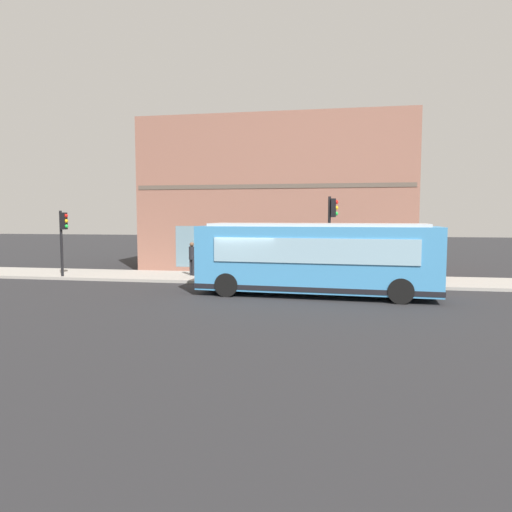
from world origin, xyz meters
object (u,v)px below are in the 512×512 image
traffic_light_near_corner (332,223)px  traffic_light_down_block (63,231)px  pedestrian_near_hydrant (341,261)px  pedestrian_near_building_entrance (192,256)px  fire_hydrant (403,274)px  city_bus_nearside (316,259)px  pedestrian_by_light_pole (306,257)px

traffic_light_near_corner → traffic_light_down_block: size_ratio=1.19×
pedestrian_near_hydrant → pedestrian_near_building_entrance: 7.96m
fire_hydrant → pedestrian_near_building_entrance: bearing=87.4°
city_bus_nearside → traffic_light_near_corner: size_ratio=2.44×
traffic_light_down_block → traffic_light_near_corner: bearing=-88.9°
city_bus_nearside → pedestrian_near_building_entrance: city_bus_nearside is taller
traffic_light_down_block → pedestrian_near_hydrant: size_ratio=2.15×
city_bus_nearside → fire_hydrant: size_ratio=13.75×
traffic_light_down_block → pedestrian_near_hydrant: (1.59, -14.60, -1.51)m
traffic_light_down_block → pedestrian_near_building_entrance: 6.96m
fire_hydrant → pedestrian_near_building_entrance: size_ratio=0.41×
fire_hydrant → pedestrian_by_light_pole: pedestrian_by_light_pole is taller
city_bus_nearside → fire_hydrant: city_bus_nearside is taller
pedestrian_near_building_entrance → city_bus_nearside: bearing=-122.7°
traffic_light_near_corner → pedestrian_near_hydrant: (1.33, -0.45, -1.96)m
pedestrian_near_building_entrance → pedestrian_near_hydrant: bearing=-89.6°
city_bus_nearside → pedestrian_by_light_pole: size_ratio=5.79×
traffic_light_near_corner → traffic_light_down_block: 14.16m
traffic_light_near_corner → pedestrian_near_hydrant: traffic_light_near_corner is taller
traffic_light_near_corner → pedestrian_near_hydrant: bearing=-18.8°
traffic_light_near_corner → pedestrian_near_hydrant: size_ratio=2.55×
city_bus_nearside → pedestrian_near_hydrant: city_bus_nearside is taller
fire_hydrant → pedestrian_near_hydrant: 3.14m
traffic_light_down_block → pedestrian_by_light_pole: bearing=-77.4°
fire_hydrant → pedestrian_near_hydrant: pedestrian_near_hydrant is taller
city_bus_nearside → traffic_light_down_block: bearing=78.0°
pedestrian_near_hydrant → pedestrian_by_light_pole: bearing=55.6°
pedestrian_near_hydrant → pedestrian_near_building_entrance: size_ratio=0.90×
city_bus_nearside → pedestrian_near_building_entrance: bearing=57.3°
pedestrian_by_light_pole → pedestrian_near_hydrant: size_ratio=1.07×
traffic_light_near_corner → pedestrian_by_light_pole: (2.59, 1.39, -1.89)m
city_bus_nearside → traffic_light_down_block: size_ratio=2.89×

